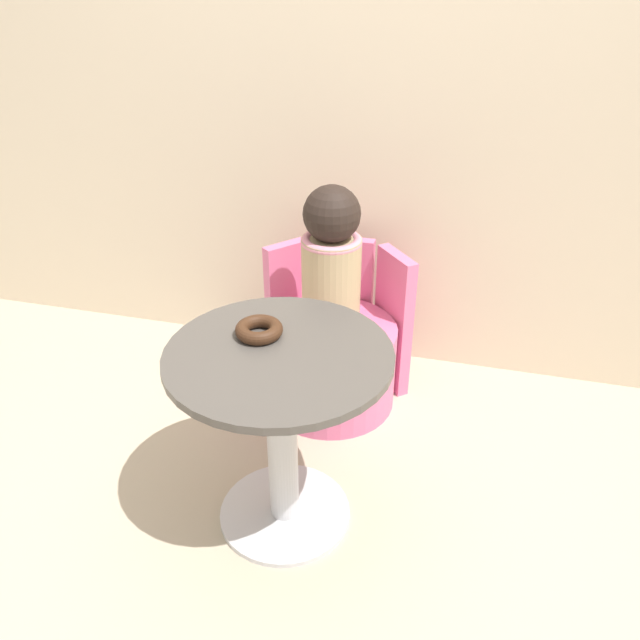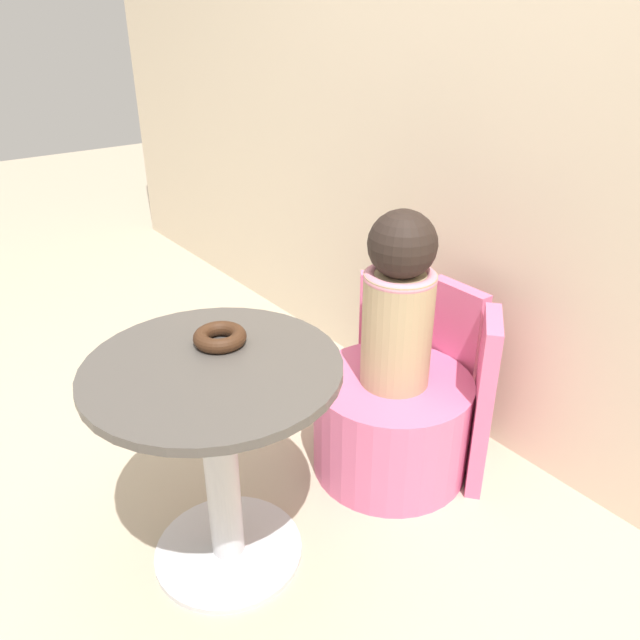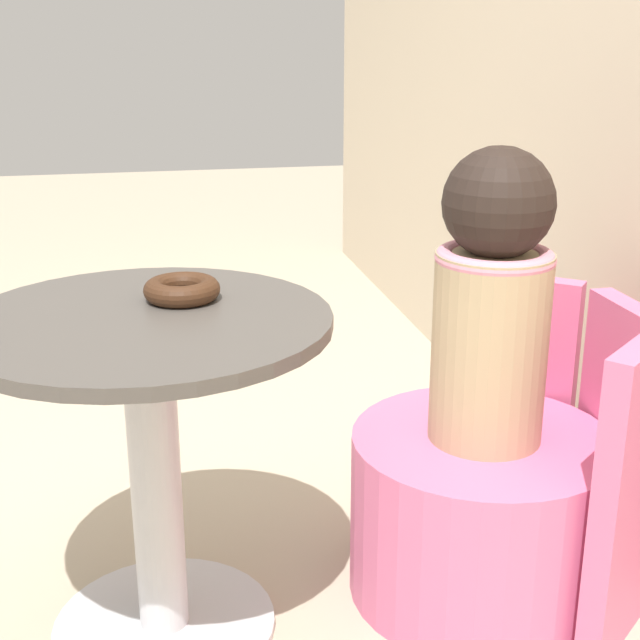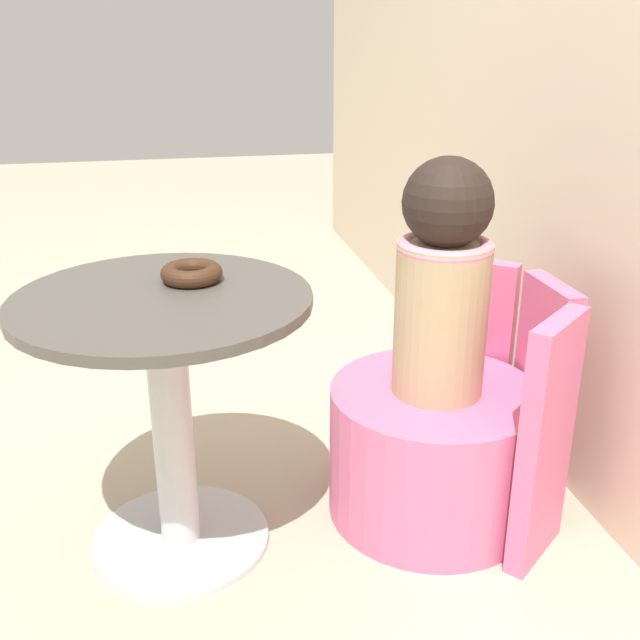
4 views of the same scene
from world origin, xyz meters
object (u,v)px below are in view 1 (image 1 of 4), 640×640
at_px(round_table, 281,410).
at_px(child_figure, 331,261).
at_px(tub_chair, 330,364).
at_px(donut, 259,330).

relative_size(round_table, child_figure, 1.14).
bearing_deg(child_figure, tub_chair, 0.00).
xyz_separation_m(round_table, child_figure, (-0.00, 0.65, 0.20)).
relative_size(tub_chair, donut, 3.75).
xyz_separation_m(tub_chair, donut, (-0.08, -0.58, 0.50)).
bearing_deg(tub_chair, child_figure, 0.00).
relative_size(tub_chair, child_figure, 0.92).
distance_m(tub_chair, donut, 0.77).
height_order(round_table, child_figure, child_figure).
height_order(tub_chair, donut, donut).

